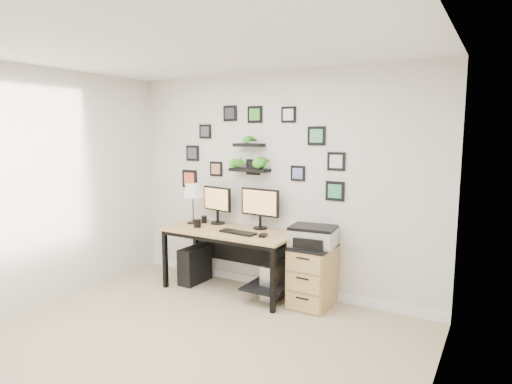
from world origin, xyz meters
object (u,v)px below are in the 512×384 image
Objects in this scene: file_cabinet at (312,276)px; monitor_right at (260,205)px; monitor_left at (217,202)px; pc_tower_black at (195,265)px; desk at (234,240)px; mug at (197,223)px; pc_tower_grey at (275,280)px; printer at (313,236)px; table_lamp at (193,192)px.

monitor_right is at bearing 169.00° from file_cabinet.
monitor_left is 0.85m from pc_tower_black.
monitor_left is at bearing 153.39° from desk.
mug is at bearing -173.43° from file_cabinet.
pc_tower_black is at bearing -139.69° from monitor_left.
file_cabinet reaches higher than pc_tower_grey.
pc_tower_grey is at bearing -27.89° from monitor_right.
printer reaches higher than pc_tower_black.
mug reaches higher than pc_tower_black.
table_lamp is (-0.28, -0.13, 0.13)m from monitor_left.
mug is at bearing -106.99° from monitor_left.
monitor_left is 1.04× the size of pc_tower_black.
table_lamp reaches higher than file_cabinet.
pc_tower_grey is 0.62× the size of file_cabinet.
pc_tower_grey is 0.81× the size of printer.
desk is 0.71m from pc_tower_black.
mug is at bearing -166.59° from desk.
pc_tower_black is (-0.22, -0.19, -0.80)m from monitor_left.
table_lamp is at bearing 175.20° from desk.
pc_tower_black is 1.59m from file_cabinet.
monitor_left is 0.90× the size of monitor_right.
pc_tower_black is at bearing -179.43° from desk.
table_lamp is 0.76× the size of file_cabinet.
table_lamp is 1.84m from file_cabinet.
printer is (0.99, 0.07, 0.15)m from desk.
desk reaches higher than file_cabinet.
mug is at bearing -36.60° from pc_tower_black.
pc_tower_black is at bearing -177.21° from printer.
mug is 0.24× the size of pc_tower_grey.
mug is at bearing -172.90° from printer.
pc_tower_grey is at bearing -177.01° from printer.
monitor_right reaches higher than printer.
printer is (-0.01, 0.01, 0.45)m from file_cabinet.
printer is at bearing 7.10° from mug.
table_lamp is at bearing -179.87° from file_cabinet.
pc_tower_grey is (0.54, 0.05, -0.42)m from desk.
desk is at bearing -176.65° from file_cabinet.
table_lamp is 0.44m from mug.
desk is at bearing 13.41° from mug.
monitor_right is (0.61, 0.02, 0.01)m from monitor_left.
printer is (1.64, 0.02, -0.38)m from table_lamp.
table_lamp is at bearing -170.55° from monitor_right.
table_lamp is 0.98× the size of printer.
desk is 3.14× the size of table_lamp.
desk is 16.12× the size of mug.
table_lamp is (-0.90, -0.15, 0.12)m from monitor_right.
monitor_left reaches higher than mug.
monitor_right is 1.18m from pc_tower_black.
pc_tower_grey is at bearing -8.52° from monitor_left.
printer is (1.35, -0.11, -0.25)m from monitor_left.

